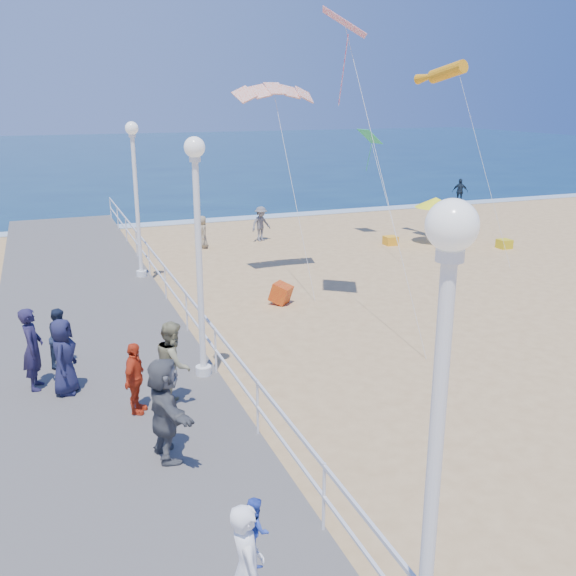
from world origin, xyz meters
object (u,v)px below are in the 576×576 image
object	(u,v)px
spectator_3	(135,378)
beach_walker_c	(202,232)
spectator_4	(64,356)
woman_holding_toddler	(247,570)
beach_walker_b	(460,191)
lamp_post_near	(437,429)
beach_chair_left	(390,241)
spectator_7	(61,337)
spectator_0	(33,349)
spectator_1	(174,364)
lamp_post_mid	(198,235)
beach_walker_a	(261,224)
beach_umbrella	(436,202)
lamp_post_far	(135,184)
toddler_held	(255,529)
spectator_5	(165,409)
beach_chair_right	(504,244)
box_kite	(281,295)

from	to	relation	value
spectator_3	beach_walker_c	world-z (taller)	spectator_3
spectator_4	woman_holding_toddler	bearing A→B (deg)	-148.65
spectator_3	beach_walker_b	size ratio (longest dim) A/B	0.92
woman_holding_toddler	spectator_3	xyz separation A→B (m)	(-0.40, 6.06, -0.12)
lamp_post_near	beach_chair_left	world-z (taller)	lamp_post_near
beach_walker_c	beach_chair_left	distance (m)	8.54
beach_walker_b	spectator_4	bearing A→B (deg)	74.81
spectator_4	spectator_7	distance (m)	1.58
spectator_0	spectator_4	world-z (taller)	spectator_0
spectator_1	lamp_post_near	bearing A→B (deg)	-159.84
woman_holding_toddler	beach_walker_c	size ratio (longest dim) A/B	1.18
beach_walker_b	woman_holding_toddler	bearing A→B (deg)	85.83
lamp_post_mid	beach_walker_c	size ratio (longest dim) A/B	3.65
spectator_1	spectator_7	xyz separation A→B (m)	(-2.06, 2.95, -0.20)
lamp_post_mid	beach_walker_a	distance (m)	16.28
beach_chair_left	beach_walker_c	bearing A→B (deg)	163.17
beach_umbrella	woman_holding_toddler	bearing A→B (deg)	-128.71
lamp_post_near	beach_walker_c	size ratio (longest dim) A/B	3.65
spectator_7	lamp_post_mid	bearing A→B (deg)	-90.24
lamp_post_mid	lamp_post_near	bearing A→B (deg)	-90.00
spectator_4	beach_walker_a	bearing A→B (deg)	-13.95
woman_holding_toddler	beach_walker_c	xyz separation A→B (m)	(4.80, 21.57, -0.53)
lamp_post_near	spectator_3	xyz separation A→B (m)	(-1.70, 7.69, -2.52)
spectator_1	beach_walker_a	distance (m)	17.54
lamp_post_mid	lamp_post_far	xyz separation A→B (m)	(0.00, 9.00, 0.00)
lamp_post_near	spectator_4	bearing A→B (deg)	107.93
toddler_held	spectator_5	world-z (taller)	spectator_5
lamp_post_far	beach_walker_a	bearing A→B (deg)	41.51
spectator_0	lamp_post_far	bearing A→B (deg)	-15.29
woman_holding_toddler	spectator_1	size ratio (longest dim) A/B	0.95
lamp_post_mid	toddler_held	bearing A→B (deg)	-99.03
beach_walker_b	lamp_post_mid	bearing A→B (deg)	78.67
lamp_post_near	beach_chair_right	size ratio (longest dim) A/B	9.67
beach_walker_a	beach_umbrella	xyz separation A→B (m)	(7.22, -3.41, 1.10)
lamp_post_near	beach_walker_b	size ratio (longest dim) A/B	3.31
woman_holding_toddler	spectator_4	bearing A→B (deg)	16.68
lamp_post_near	beach_umbrella	size ratio (longest dim) A/B	2.49
spectator_3	beach_umbrella	bearing A→B (deg)	-22.22
spectator_1	beach_chair_right	distance (m)	20.00
lamp_post_far	lamp_post_mid	bearing A→B (deg)	-90.00
spectator_0	toddler_held	bearing A→B (deg)	-155.11
lamp_post_mid	spectator_3	distance (m)	3.31
lamp_post_near	beach_walker_b	world-z (taller)	lamp_post_near
spectator_7	box_kite	xyz separation A→B (m)	(6.88, 3.66, -0.80)
spectator_3	spectator_7	bearing A→B (deg)	51.19
beach_walker_c	beach_umbrella	size ratio (longest dim) A/B	0.68
woman_holding_toddler	spectator_3	distance (m)	6.07
lamp_post_near	box_kite	world-z (taller)	lamp_post_near
beach_walker_b	box_kite	world-z (taller)	beach_walker_b
woman_holding_toddler	beach_umbrella	distance (m)	23.91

